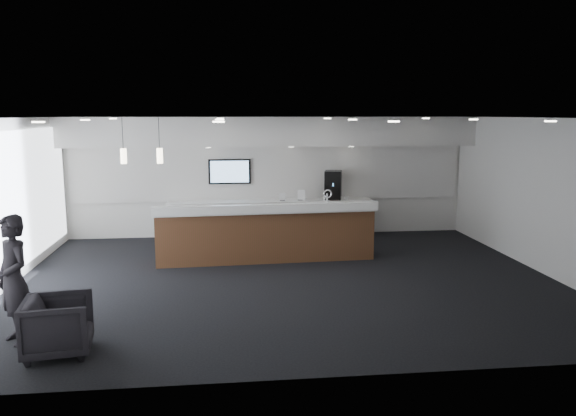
{
  "coord_description": "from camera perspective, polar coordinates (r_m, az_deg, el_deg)",
  "views": [
    {
      "loc": [
        -1.14,
        -10.1,
        3.08
      ],
      "look_at": [
        0.17,
        1.3,
        1.14
      ],
      "focal_mm": 35.0,
      "sensor_mm": 36.0,
      "label": 1
    }
  ],
  "objects": [
    {
      "name": "pendant_left",
      "position": [
        11.01,
        -13.14,
        5.01
      ],
      "size": [
        0.12,
        0.12,
        0.3
      ],
      "primitive_type": "cylinder",
      "color": "#FFEDC6",
      "rests_on": "ceiling"
    },
    {
      "name": "service_counter",
      "position": [
        11.84,
        -2.24,
        -2.62
      ],
      "size": [
        4.66,
        0.99,
        1.49
      ],
      "rotation": [
        0.0,
        0.0,
        0.05
      ],
      "color": "#52351B",
      "rests_on": "ground"
    },
    {
      "name": "armchair",
      "position": [
        7.95,
        -22.3,
        -11.0
      ],
      "size": [
        0.93,
        0.91,
        0.76
      ],
      "primitive_type": "imported",
      "rotation": [
        0.0,
        0.0,
        1.7
      ],
      "color": "black",
      "rests_on": "ground"
    },
    {
      "name": "cup_3",
      "position": [
        14.02,
        4.31,
        1.0
      ],
      "size": [
        0.12,
        0.12,
        0.09
      ],
      "primitive_type": "imported",
      "rotation": [
        0.0,
        0.0,
        1.94
      ],
      "color": "white",
      "rests_on": "back_credenza"
    },
    {
      "name": "ground",
      "position": [
        10.62,
        -0.1,
        -7.27
      ],
      "size": [
        10.0,
        10.0,
        0.0
      ],
      "primitive_type": "plane",
      "color": "black",
      "rests_on": "ground"
    },
    {
      "name": "info_sign_right",
      "position": [
        13.95,
        1.37,
        1.33
      ],
      "size": [
        0.19,
        0.08,
        0.26
      ],
      "primitive_type": "cube",
      "rotation": [
        0.0,
        0.0,
        -0.34
      ],
      "color": "silver",
      "rests_on": "back_credenza"
    },
    {
      "name": "ceiling_can_lights",
      "position": [
        10.17,
        -0.1,
        8.97
      ],
      "size": [
        7.0,
        5.0,
        0.02
      ],
      "primitive_type": null,
      "color": "silver",
      "rests_on": "ceiling"
    },
    {
      "name": "cup_1",
      "position": [
        14.07,
        5.43,
        1.02
      ],
      "size": [
        0.13,
        0.13,
        0.09
      ],
      "primitive_type": "imported",
      "rotation": [
        0.0,
        0.0,
        0.65
      ],
      "color": "white",
      "rests_on": "back_credenza"
    },
    {
      "name": "back_wall",
      "position": [
        14.24,
        -1.91,
        3.21
      ],
      "size": [
        10.0,
        0.02,
        3.0
      ],
      "primitive_type": "cube",
      "color": "silver",
      "rests_on": "ground"
    },
    {
      "name": "right_wall",
      "position": [
        11.93,
        24.52,
        1.11
      ],
      "size": [
        0.02,
        8.0,
        3.0
      ],
      "primitive_type": "cube",
      "color": "silver",
      "rests_on": "ground"
    },
    {
      "name": "alcove_panel",
      "position": [
        14.2,
        -1.9,
        3.59
      ],
      "size": [
        9.8,
        0.06,
        1.4
      ],
      "primitive_type": "cube",
      "color": "silver",
      "rests_on": "back_wall"
    },
    {
      "name": "info_sign_left",
      "position": [
        13.85,
        -0.58,
        1.15
      ],
      "size": [
        0.15,
        0.03,
        0.2
      ],
      "primitive_type": "cube",
      "rotation": [
        0.0,
        0.0,
        0.06
      ],
      "color": "silver",
      "rests_on": "back_credenza"
    },
    {
      "name": "pendant_right",
      "position": [
        11.11,
        -16.75,
        4.9
      ],
      "size": [
        0.12,
        0.12,
        0.3
      ],
      "primitive_type": "cylinder",
      "color": "#FFEDC6",
      "rests_on": "ceiling"
    },
    {
      "name": "lounge_guest",
      "position": [
        8.42,
        -26.11,
        -6.55
      ],
      "size": [
        0.74,
        0.76,
        1.76
      ],
      "primitive_type": "imported",
      "rotation": [
        0.0,
        0.0,
        -0.84
      ],
      "color": "black",
      "rests_on": "ground"
    },
    {
      "name": "cup_0",
      "position": [
        14.1,
        5.98,
        1.02
      ],
      "size": [
        0.09,
        0.09,
        0.09
      ],
      "primitive_type": "imported",
      "color": "white",
      "rests_on": "back_credenza"
    },
    {
      "name": "ceiling",
      "position": [
        10.17,
        -0.1,
        9.14
      ],
      "size": [
        10.0,
        8.0,
        0.02
      ],
      "primitive_type": "cube",
      "color": "black",
      "rests_on": "back_wall"
    },
    {
      "name": "cup_2",
      "position": [
        14.04,
        4.87,
        1.01
      ],
      "size": [
        0.12,
        0.12,
        0.09
      ],
      "primitive_type": "imported",
      "rotation": [
        0.0,
        0.0,
        1.29
      ],
      "color": "white",
      "rests_on": "back_credenza"
    },
    {
      "name": "soffit_bulkhead",
      "position": [
        13.71,
        -1.78,
        7.78
      ],
      "size": [
        10.0,
        0.9,
        0.7
      ],
      "primitive_type": "cube",
      "color": "silver",
      "rests_on": "back_wall"
    },
    {
      "name": "left_wall",
      "position": [
        10.93,
        -27.14,
        0.21
      ],
      "size": [
        0.02,
        8.0,
        3.0
      ],
      "primitive_type": "cube",
      "color": "silver",
      "rests_on": "ground"
    },
    {
      "name": "coffee_machine",
      "position": [
        14.13,
        4.61,
        2.34
      ],
      "size": [
        0.51,
        0.58,
        0.72
      ],
      "rotation": [
        0.0,
        0.0,
        -0.26
      ],
      "color": "black",
      "rests_on": "back_credenza"
    },
    {
      "name": "cup_4",
      "position": [
        13.99,
        3.74,
        0.99
      ],
      "size": [
        0.13,
        0.13,
        0.09
      ],
      "primitive_type": "imported",
      "rotation": [
        0.0,
        0.0,
        2.58
      ],
      "color": "white",
      "rests_on": "back_credenza"
    },
    {
      "name": "window_blinds_wall",
      "position": [
        10.91,
        -26.94,
        0.22
      ],
      "size": [
        0.04,
        7.36,
        2.55
      ],
      "primitive_type": "cube",
      "color": "silver",
      "rests_on": "left_wall"
    },
    {
      "name": "back_credenza",
      "position": [
        14.03,
        -1.77,
        -1.11
      ],
      "size": [
        5.06,
        0.66,
        0.95
      ],
      "color": "gray",
      "rests_on": "ground"
    },
    {
      "name": "wall_tv",
      "position": [
        14.08,
        -5.95,
        3.7
      ],
      "size": [
        1.05,
        0.08,
        0.62
      ],
      "color": "black",
      "rests_on": "back_wall"
    }
  ]
}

